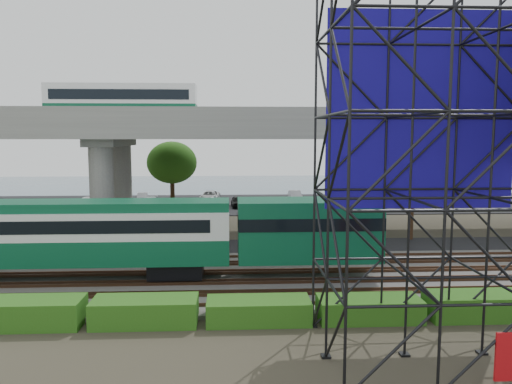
{
  "coord_description": "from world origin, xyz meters",
  "views": [
    {
      "loc": [
        -0.21,
        -25.72,
        8.28
      ],
      "look_at": [
        1.42,
        6.0,
        4.66
      ],
      "focal_mm": 35.0,
      "sensor_mm": 36.0,
      "label": 1
    }
  ],
  "objects": [
    {
      "name": "scaffold_tower",
      "position": [
        7.84,
        -7.98,
        7.47
      ],
      "size": [
        9.36,
        6.36,
        15.0
      ],
      "color": "black",
      "rests_on": "ground"
    },
    {
      "name": "overpass",
      "position": [
        -0.66,
        16.0,
        8.21
      ],
      "size": [
        80.0,
        12.0,
        12.4
      ],
      "color": "#9E9B93",
      "rests_on": "ground"
    },
    {
      "name": "trees",
      "position": [
        -4.67,
        16.17,
        5.57
      ],
      "size": [
        40.94,
        16.94,
        7.69
      ],
      "color": "#382314",
      "rests_on": "ground"
    },
    {
      "name": "ballast_bed",
      "position": [
        0.0,
        2.0,
        0.1
      ],
      "size": [
        90.0,
        12.0,
        0.2
      ],
      "primitive_type": "cube",
      "color": "slate",
      "rests_on": "ground"
    },
    {
      "name": "commuter_train",
      "position": [
        -7.68,
        2.0,
        2.88
      ],
      "size": [
        29.3,
        3.06,
        4.3
      ],
      "color": "black",
      "rests_on": "rail_tracks"
    },
    {
      "name": "service_road",
      "position": [
        0.0,
        10.5,
        0.04
      ],
      "size": [
        90.0,
        5.0,
        0.08
      ],
      "primitive_type": "cube",
      "color": "black",
      "rests_on": "ground"
    },
    {
      "name": "parking_lot",
      "position": [
        0.0,
        34.0,
        0.04
      ],
      "size": [
        90.0,
        18.0,
        0.08
      ],
      "primitive_type": "cube",
      "color": "black",
      "rests_on": "ground"
    },
    {
      "name": "rail_tracks",
      "position": [
        0.0,
        2.0,
        0.28
      ],
      "size": [
        90.0,
        9.52,
        0.16
      ],
      "color": "#472D1E",
      "rests_on": "ballast_bed"
    },
    {
      "name": "hedge_strip",
      "position": [
        1.01,
        -4.3,
        0.56
      ],
      "size": [
        34.6,
        1.8,
        1.2
      ],
      "color": "#275814",
      "rests_on": "ground"
    },
    {
      "name": "suv",
      "position": [
        -11.28,
        11.39,
        0.73
      ],
      "size": [
        4.76,
        2.29,
        1.31
      ],
      "primitive_type": "imported",
      "rotation": [
        0.0,
        0.0,
        1.54
      ],
      "color": "black",
      "rests_on": "service_road"
    },
    {
      "name": "ground",
      "position": [
        0.0,
        0.0,
        0.0
      ],
      "size": [
        140.0,
        140.0,
        0.0
      ],
      "primitive_type": "plane",
      "color": "#474233",
      "rests_on": "ground"
    },
    {
      "name": "harbor_water",
      "position": [
        0.0,
        56.0,
        0.01
      ],
      "size": [
        140.0,
        40.0,
        0.03
      ],
      "primitive_type": "cube",
      "color": "#435C6E",
      "rests_on": "ground"
    },
    {
      "name": "parked_cars",
      "position": [
        0.1,
        33.56,
        0.7
      ],
      "size": [
        34.66,
        9.67,
        1.32
      ],
      "color": "white",
      "rests_on": "parking_lot"
    }
  ]
}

